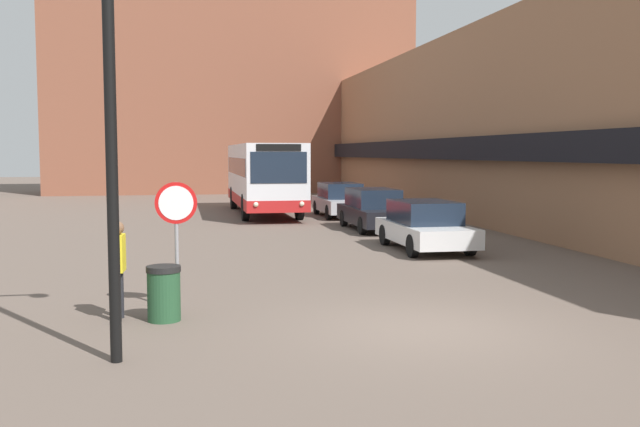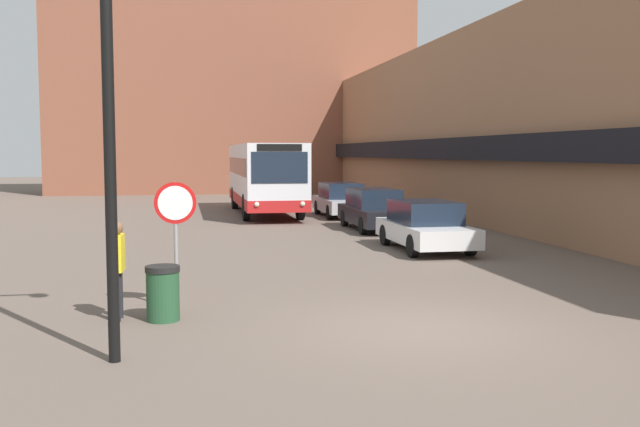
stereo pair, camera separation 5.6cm
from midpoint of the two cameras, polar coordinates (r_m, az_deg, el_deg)
The scene contains 11 objects.
ground_plane at distance 11.94m, azimuth 8.43°, elevation -9.10°, with size 160.00×160.00×0.00m, color #66564C.
building_row_right at distance 37.58m, azimuth 10.72°, elevation 6.48°, with size 5.50×60.00×7.99m.
building_backdrop_far at distance 54.33m, azimuth -6.94°, elevation 9.97°, with size 26.00×8.00×15.50m.
city_bus at distance 33.73m, azimuth -4.43°, elevation 3.01°, with size 2.61×10.88×3.27m.
parked_car_front at distance 21.32m, azimuth 8.48°, elevation -0.96°, with size 1.88×4.38×1.46m.
parked_car_middle at distance 26.76m, azimuth 4.40°, elevation 0.33°, with size 1.82×4.67×1.54m.
parked_car_back at distance 32.21m, azimuth 1.75°, elevation 1.10°, with size 1.86×4.48×1.52m.
stop_sign at distance 13.19m, azimuth -11.37°, elevation -0.31°, with size 0.76×0.08×2.35m.
street_lamp at distance 10.05m, azimuth -14.85°, elevation 11.10°, with size 1.46×0.36×6.45m.
pedestrian at distance 12.71m, azimuth -15.81°, elevation -3.65°, with size 0.24×0.56×1.71m.
trash_bin at distance 12.55m, azimuth -12.34°, elevation -6.24°, with size 0.59×0.59×0.95m.
Camera 2 is at (-3.85, -10.92, 2.87)m, focal length 40.00 mm.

